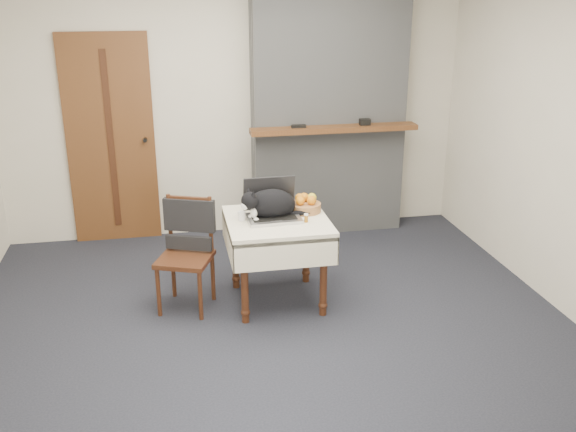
# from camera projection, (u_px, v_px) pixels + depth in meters

# --- Properties ---
(ground) EXTENTS (4.50, 4.50, 0.00)m
(ground) POSITION_uv_depth(u_px,v_px,m) (270.00, 322.00, 4.83)
(ground) COLOR black
(ground) RESTS_ON ground
(room_shell) EXTENTS (4.52, 4.01, 2.61)m
(room_shell) POSITION_uv_depth(u_px,v_px,m) (258.00, 77.00, 4.66)
(room_shell) COLOR beige
(room_shell) RESTS_ON ground
(door) EXTENTS (0.82, 0.10, 2.00)m
(door) POSITION_uv_depth(u_px,v_px,m) (111.00, 140.00, 6.10)
(door) COLOR brown
(door) RESTS_ON ground
(chimney) EXTENTS (1.62, 0.48, 2.60)m
(chimney) POSITION_uv_depth(u_px,v_px,m) (329.00, 104.00, 6.26)
(chimney) COLOR gray
(chimney) RESTS_ON ground
(side_table) EXTENTS (0.78, 0.78, 0.70)m
(side_table) POSITION_uv_depth(u_px,v_px,m) (277.00, 232.00, 4.97)
(side_table) COLOR #3E1B11
(side_table) RESTS_ON ground
(laptop) EXTENTS (0.42, 0.36, 0.30)m
(laptop) POSITION_uv_depth(u_px,v_px,m) (272.00, 208.00, 4.95)
(laptop) COLOR #B7B7BC
(laptop) RESTS_ON side_table
(cat) EXTENTS (0.55, 0.32, 0.26)m
(cat) POSITION_uv_depth(u_px,v_px,m) (272.00, 204.00, 4.92)
(cat) COLOR black
(cat) RESTS_ON side_table
(cream_jar) EXTENTS (0.06, 0.06, 0.07)m
(cream_jar) POSITION_uv_depth(u_px,v_px,m) (242.00, 216.00, 4.89)
(cream_jar) COLOR silver
(cream_jar) RESTS_ON side_table
(pill_bottle) EXTENTS (0.03, 0.03, 0.07)m
(pill_bottle) POSITION_uv_depth(u_px,v_px,m) (306.00, 218.00, 4.86)
(pill_bottle) COLOR #955A12
(pill_bottle) RESTS_ON side_table
(fruit_basket) EXTENTS (0.24, 0.24, 0.14)m
(fruit_basket) POSITION_uv_depth(u_px,v_px,m) (305.00, 205.00, 5.08)
(fruit_basket) COLOR #9E6640
(fruit_basket) RESTS_ON side_table
(desk_clutter) EXTENTS (0.14, 0.02, 0.01)m
(desk_clutter) POSITION_uv_depth(u_px,v_px,m) (293.00, 216.00, 4.99)
(desk_clutter) COLOR black
(desk_clutter) RESTS_ON side_table
(chair) EXTENTS (0.51, 0.50, 0.87)m
(chair) POSITION_uv_depth(u_px,v_px,m) (188.00, 238.00, 4.95)
(chair) COLOR #3E1B11
(chair) RESTS_ON ground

